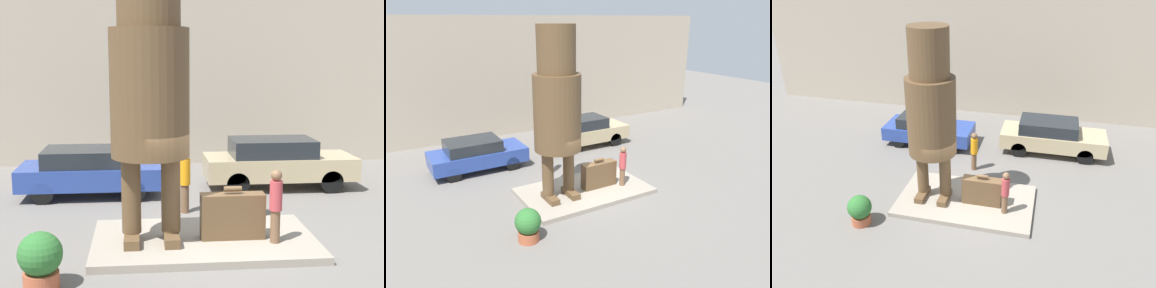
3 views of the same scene
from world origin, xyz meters
TOP-DOWN VIEW (x-y plane):
  - ground_plane at (0.00, 0.00)m, footprint 60.00×60.00m
  - pedestal at (0.00, 0.00)m, footprint 4.84×2.88m
  - building_backdrop at (0.00, 9.05)m, footprint 28.00×0.60m
  - statue_figure at (-1.15, -0.10)m, footprint 1.64×1.64m
  - giant_suitcase at (0.61, -0.09)m, footprint 1.39×0.40m
  - tourist at (1.46, -0.46)m, footprint 0.27×0.27m
  - parked_car_blue at (-2.87, 4.36)m, footprint 4.10×1.81m
  - parked_car_tan at (2.83, 4.73)m, footprint 4.58×1.71m
  - planter_pot at (-3.14, -1.95)m, footprint 0.80×0.80m
  - worker_hivis at (-0.22, 2.40)m, footprint 0.29×0.29m

SIDE VIEW (x-z plane):
  - ground_plane at x=0.00m, z-range 0.00..0.00m
  - pedestal at x=0.00m, z-range 0.00..0.16m
  - planter_pot at x=-3.14m, z-range 0.03..1.08m
  - giant_suitcase at x=0.61m, z-range 0.09..1.24m
  - parked_car_blue at x=-2.87m, z-range 0.05..1.45m
  - parked_car_tan at x=2.83m, z-range 0.05..1.60m
  - worker_hivis at x=-0.22m, z-range 0.08..1.76m
  - tourist at x=1.46m, z-range 0.24..1.82m
  - building_backdrop at x=0.00m, z-range 0.00..6.54m
  - statue_figure at x=-1.15m, z-range 0.68..6.74m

